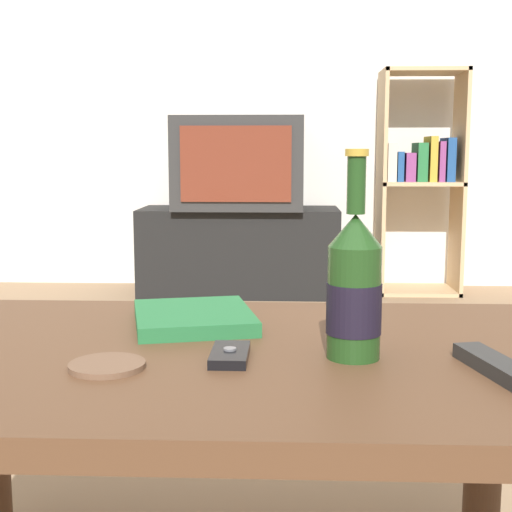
{
  "coord_description": "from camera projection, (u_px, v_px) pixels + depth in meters",
  "views": [
    {
      "loc": [
        0.1,
        -1.01,
        0.76
      ],
      "look_at": [
        0.04,
        0.27,
        0.57
      ],
      "focal_mm": 50.0,
      "sensor_mm": 36.0,
      "label": 1
    }
  ],
  "objects": [
    {
      "name": "back_wall",
      "position": [
        269.0,
        51.0,
        3.92
      ],
      "size": [
        8.0,
        0.05,
        2.6
      ],
      "color": "silver",
      "rests_on": "ground_plane"
    },
    {
      "name": "coffee_table",
      "position": [
        220.0,
        397.0,
        1.06
      ],
      "size": [
        1.07,
        0.67,
        0.47
      ],
      "color": "brown",
      "rests_on": "ground_plane"
    },
    {
      "name": "tv_stand",
      "position": [
        239.0,
        251.0,
        3.8
      ],
      "size": [
        1.05,
        0.42,
        0.46
      ],
      "color": "black",
      "rests_on": "ground_plane"
    },
    {
      "name": "television",
      "position": [
        239.0,
        163.0,
        3.73
      ],
      "size": [
        0.66,
        0.52,
        0.47
      ],
      "color": "#2D2D2D",
      "rests_on": "tv_stand"
    },
    {
      "name": "bookshelf",
      "position": [
        420.0,
        176.0,
        3.77
      ],
      "size": [
        0.43,
        0.3,
        1.18
      ],
      "color": "tan",
      "rests_on": "ground_plane"
    },
    {
      "name": "beer_bottle",
      "position": [
        354.0,
        288.0,
        0.99
      ],
      "size": [
        0.08,
        0.08,
        0.29
      ],
      "color": "#1E4219",
      "rests_on": "coffee_table"
    },
    {
      "name": "cell_phone",
      "position": [
        230.0,
        355.0,
        1.0
      ],
      "size": [
        0.05,
        0.1,
        0.02
      ],
      "rotation": [
        0.0,
        0.0,
        -0.01
      ],
      "color": "black",
      "rests_on": "coffee_table"
    },
    {
      "name": "remote_control",
      "position": [
        495.0,
        366.0,
        0.94
      ],
      "size": [
        0.08,
        0.17,
        0.02
      ],
      "rotation": [
        0.0,
        0.0,
        0.23
      ],
      "color": "#282828",
      "rests_on": "coffee_table"
    },
    {
      "name": "coaster",
      "position": [
        107.0,
        366.0,
        0.96
      ],
      "size": [
        0.1,
        0.1,
        0.01
      ],
      "color": "brown",
      "rests_on": "coffee_table"
    },
    {
      "name": "table_book",
      "position": [
        194.0,
        318.0,
        1.2
      ],
      "size": [
        0.24,
        0.26,
        0.02
      ],
      "rotation": [
        0.0,
        0.0,
        0.23
      ],
      "color": "#236B38",
      "rests_on": "coffee_table"
    }
  ]
}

